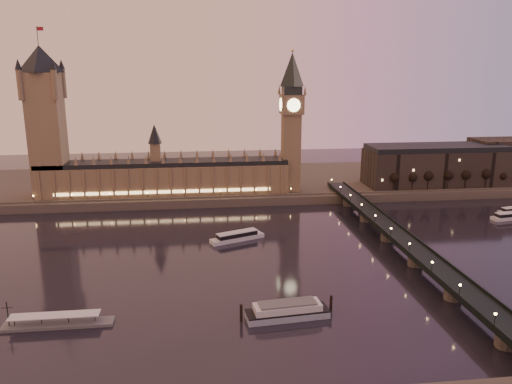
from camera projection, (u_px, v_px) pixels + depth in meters
ground at (231, 260)px, 259.82m from camera, size 700.00×700.00×0.00m
far_embankment at (253, 182)px, 421.47m from camera, size 560.00×130.00×6.00m
palace_of_westminster at (165, 173)px, 366.46m from camera, size 180.00×26.62×52.00m
victoria_tower at (45, 114)px, 346.57m from camera, size 31.68×31.68×118.00m
big_ben at (291, 114)px, 367.04m from camera, size 17.68×17.68×104.00m
westminster_bridge at (400, 243)px, 269.03m from camera, size 13.20×260.00×15.30m
city_block at (460, 163)px, 402.99m from camera, size 155.00×45.00×34.00m
bare_tree_0 at (392, 178)px, 375.84m from camera, size 6.67×6.67×13.56m
bare_tree_1 at (411, 178)px, 377.53m from camera, size 6.67×6.67×13.56m
bare_tree_2 at (429, 177)px, 379.23m from camera, size 6.67×6.67×13.56m
bare_tree_3 at (448, 177)px, 380.92m from camera, size 6.67×6.67×13.56m
bare_tree_4 at (466, 176)px, 382.61m from camera, size 6.67×6.67×13.56m
bare_tree_5 at (484, 176)px, 384.30m from camera, size 6.67×6.67×13.56m
bare_tree_6 at (502, 175)px, 386.00m from camera, size 6.67×6.67×13.56m
cruise_boat_a at (237, 236)px, 288.60m from camera, size 32.53×18.71×5.17m
cruise_boat_c at (508, 216)px, 328.40m from camera, size 24.06×9.79×4.67m
moored_barge at (287, 311)px, 199.09m from camera, size 38.34×12.40×7.06m
pontoon_pier at (57, 323)px, 193.14m from camera, size 41.96×6.99×11.19m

